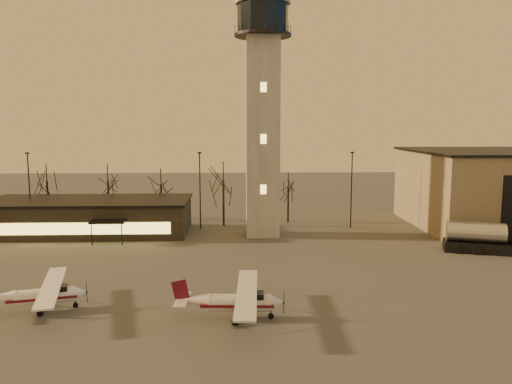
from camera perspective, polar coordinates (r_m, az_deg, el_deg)
ground at (r=33.99m, az=3.34°, el=-16.12°), size 220.00×220.00×0.00m
control_tower at (r=61.05m, az=0.77°, el=10.20°), size 6.80×6.80×32.60m
terminal at (r=66.72m, az=-18.59°, el=-2.63°), size 25.40×12.20×4.30m
light_poles at (r=62.59m, az=1.16°, el=0.13°), size 58.50×12.25×10.14m
tree_row at (r=71.32m, az=-10.69°, el=1.37°), size 37.20×9.20×8.80m
cessna_front at (r=36.26m, az=-1.64°, el=-12.83°), size 8.37×10.57×2.91m
cessna_rear at (r=40.85m, az=-22.75°, el=-11.14°), size 7.92×9.89×2.73m
fuel_truck at (r=59.29m, az=24.95°, el=-5.07°), size 9.27×5.07×3.31m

